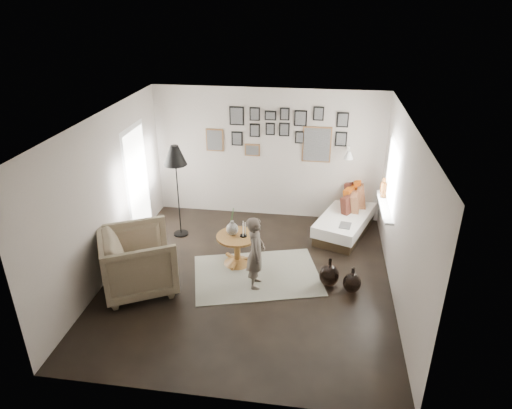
# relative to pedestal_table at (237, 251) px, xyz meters

# --- Properties ---
(ground) EXTENTS (4.80, 4.80, 0.00)m
(ground) POSITION_rel_pedestal_table_xyz_m (0.26, -0.43, -0.25)
(ground) COLOR black
(ground) RESTS_ON ground
(wall_back) EXTENTS (4.50, 0.00, 4.50)m
(wall_back) POSITION_rel_pedestal_table_xyz_m (0.26, 1.97, 1.05)
(wall_back) COLOR #AAA095
(wall_back) RESTS_ON ground
(wall_front) EXTENTS (4.50, 0.00, 4.50)m
(wall_front) POSITION_rel_pedestal_table_xyz_m (0.26, -2.83, 1.05)
(wall_front) COLOR #AAA095
(wall_front) RESTS_ON ground
(wall_left) EXTENTS (0.00, 4.80, 4.80)m
(wall_left) POSITION_rel_pedestal_table_xyz_m (-1.99, -0.43, 1.05)
(wall_left) COLOR #AAA095
(wall_left) RESTS_ON ground
(wall_right) EXTENTS (0.00, 4.80, 4.80)m
(wall_right) POSITION_rel_pedestal_table_xyz_m (2.51, -0.43, 1.05)
(wall_right) COLOR #AAA095
(wall_right) RESTS_ON ground
(ceiling) EXTENTS (4.80, 4.80, 0.00)m
(ceiling) POSITION_rel_pedestal_table_xyz_m (0.26, -0.43, 2.35)
(ceiling) COLOR white
(ceiling) RESTS_ON wall_back
(door_left) EXTENTS (0.00, 2.14, 2.14)m
(door_left) POSITION_rel_pedestal_table_xyz_m (-1.98, 0.77, 0.80)
(door_left) COLOR white
(door_left) RESTS_ON wall_left
(window_right) EXTENTS (0.15, 1.32, 1.30)m
(window_right) POSITION_rel_pedestal_table_xyz_m (2.43, 0.92, 0.68)
(window_right) COLOR white
(window_right) RESTS_ON wall_right
(gallery_wall) EXTENTS (2.74, 0.03, 1.08)m
(gallery_wall) POSITION_rel_pedestal_table_xyz_m (0.55, 1.96, 1.49)
(gallery_wall) COLOR brown
(gallery_wall) RESTS_ON wall_back
(wall_sconce) EXTENTS (0.18, 0.36, 0.16)m
(wall_sconce) POSITION_rel_pedestal_table_xyz_m (1.81, 1.71, 1.21)
(wall_sconce) COLOR white
(wall_sconce) RESTS_ON wall_back
(rug) EXTENTS (2.32, 1.90, 0.01)m
(rug) POSITION_rel_pedestal_table_xyz_m (0.38, -0.31, -0.24)
(rug) COLOR beige
(rug) RESTS_ON ground
(pedestal_table) EXTENTS (0.69, 0.69, 0.54)m
(pedestal_table) POSITION_rel_pedestal_table_xyz_m (0.00, 0.00, 0.00)
(pedestal_table) COLOR brown
(pedestal_table) RESTS_ON ground
(vase) EXTENTS (0.20, 0.20, 0.49)m
(vase) POSITION_rel_pedestal_table_xyz_m (-0.08, 0.02, 0.44)
(vase) COLOR black
(vase) RESTS_ON pedestal_table
(candles) EXTENTS (0.12, 0.12, 0.26)m
(candles) POSITION_rel_pedestal_table_xyz_m (0.11, 0.00, 0.41)
(candles) COLOR black
(candles) RESTS_ON pedestal_table
(daybed) EXTENTS (1.33, 1.92, 0.87)m
(daybed) POSITION_rel_pedestal_table_xyz_m (1.86, 1.52, 0.03)
(daybed) COLOR black
(daybed) RESTS_ON ground
(magazine_on_daybed) EXTENTS (0.24, 0.30, 0.01)m
(magazine_on_daybed) POSITION_rel_pedestal_table_xyz_m (1.81, 0.89, 0.16)
(magazine_on_daybed) COLOR black
(magazine_on_daybed) RESTS_ON daybed
(armchair) EXTENTS (1.45, 1.44, 0.98)m
(armchair) POSITION_rel_pedestal_table_xyz_m (-1.36, -0.91, 0.24)
(armchair) COLOR #6B5F48
(armchair) RESTS_ON ground
(armchair_cushion) EXTENTS (0.60, 0.61, 0.20)m
(armchair_cushion) POSITION_rel_pedestal_table_xyz_m (-1.33, -0.86, 0.23)
(armchair_cushion) COLOR white
(armchair_cushion) RESTS_ON armchair
(floor_lamp) EXTENTS (0.41, 0.41, 1.77)m
(floor_lamp) POSITION_rel_pedestal_table_xyz_m (-1.25, 0.85, 1.28)
(floor_lamp) COLOR black
(floor_lamp) RESTS_ON ground
(magazine_basket) EXTENTS (0.31, 0.31, 0.37)m
(magazine_basket) POSITION_rel_pedestal_table_xyz_m (-1.40, -0.98, -0.07)
(magazine_basket) COLOR black
(magazine_basket) RESTS_ON ground
(demijohn_large) EXTENTS (0.32, 0.32, 0.48)m
(demijohn_large) POSITION_rel_pedestal_table_xyz_m (1.54, -0.41, -0.07)
(demijohn_large) COLOR black
(demijohn_large) RESTS_ON ground
(demijohn_small) EXTENTS (0.28, 0.28, 0.43)m
(demijohn_small) POSITION_rel_pedestal_table_xyz_m (1.89, -0.53, -0.09)
(demijohn_small) COLOR black
(demijohn_small) RESTS_ON ground
(child) EXTENTS (0.31, 0.45, 1.20)m
(child) POSITION_rel_pedestal_table_xyz_m (0.40, -0.59, 0.35)
(child) COLOR #584F46
(child) RESTS_ON ground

